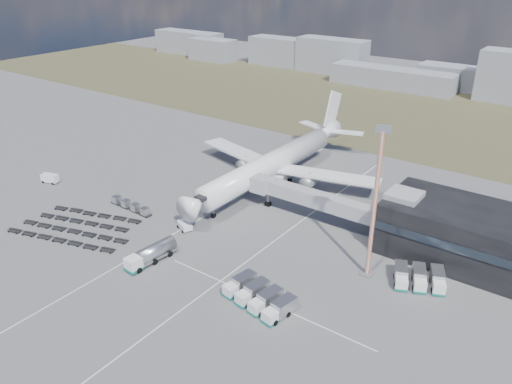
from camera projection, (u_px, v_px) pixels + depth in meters
The scene contains 16 objects.
ground at pixel (185, 235), 100.36m from camera, with size 420.00×420.00×0.00m, color #565659.
grass_strip at pixel (395, 111), 180.79m from camera, with size 420.00×90.00×0.01m, color #444529.
lane_markings at pixel (232, 243), 97.35m from camera, with size 47.12×110.00×0.01m.
terminal at pixel (468, 234), 90.21m from camera, with size 30.40×16.40×11.00m.
jet_bridge at pixel (306, 197), 104.67m from camera, with size 30.30×3.80×7.05m.
airliner at pixel (275, 162), 121.77m from camera, with size 51.59×64.53×17.62m.
skyline at pixel (432, 72), 208.59m from camera, with size 309.20×27.64×20.12m.
fuel_tanker at pixel (151, 254), 90.72m from camera, with size 3.40×10.55×3.36m.
pushback_tug at pixel (185, 226), 102.04m from camera, with size 3.57×2.01×1.58m, color white.
utility_van at pixel (50, 178), 123.08m from camera, with size 4.19×1.90×2.25m, color white.
catering_truck at pixel (281, 178), 122.12m from camera, with size 4.32×7.02×3.00m.
service_trucks_near at pixel (259, 296), 79.90m from camera, with size 12.14×8.04×2.50m.
service_trucks_far at pixel (419, 278), 84.60m from camera, with size 9.91×8.88×2.47m.
uld_row at pixel (131, 206), 109.91m from camera, with size 12.10×1.89×1.67m.
baggage_dollies at pixel (77, 227), 102.67m from camera, with size 26.81×19.47×0.67m.
floodlight_mast at pixel (375, 205), 81.94m from camera, with size 2.59×2.12×27.39m.
Camera 1 is at (62.88, -61.95, 50.61)m, focal length 35.00 mm.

